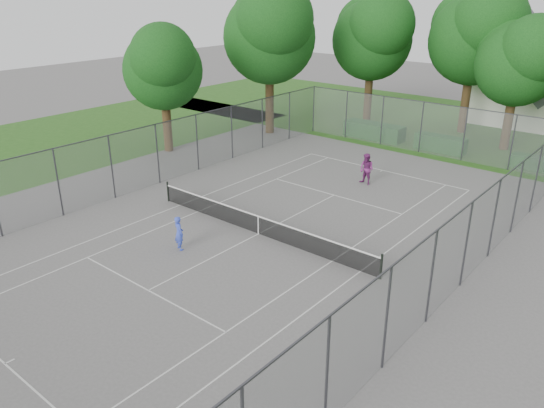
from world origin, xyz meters
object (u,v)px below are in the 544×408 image
Objects in this scene: tennis_net at (258,224)px; girl_player at (179,233)px; house at (528,78)px; woman_player at (367,169)px.

tennis_net is 3.74m from girl_player.
woman_player is (-2.49, -21.06, -2.84)m from house.
house is (2.91, 30.12, 3.24)m from tennis_net.
tennis_net is at bearing -85.02° from woman_player.
house is at bearing 90.89° from woman_player.
woman_player is at bearing 87.34° from tennis_net.
girl_player is at bearing -91.92° from woman_player.
woman_player is (0.42, 9.06, 0.40)m from tennis_net.
house reaches higher than woman_player.
house reaches higher than tennis_net.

